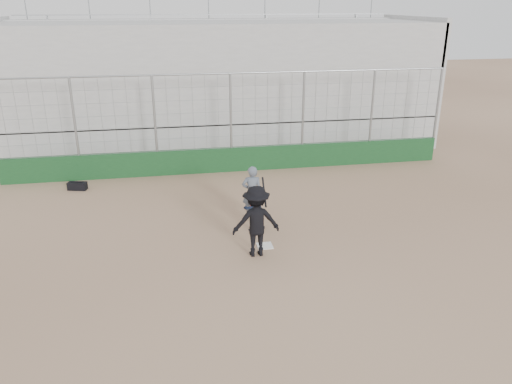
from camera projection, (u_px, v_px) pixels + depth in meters
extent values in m
plane|color=brown|center=(265.00, 246.00, 14.38)|extent=(90.00, 90.00, 0.00)
cube|color=white|center=(265.00, 246.00, 14.38)|extent=(0.44, 0.44, 0.02)
cube|color=#123B1A|center=(232.00, 159.00, 20.64)|extent=(18.00, 0.25, 1.00)
cylinder|color=gray|center=(231.00, 124.00, 20.11)|extent=(0.10, 0.10, 4.00)
cylinder|color=gray|center=(436.00, 115.00, 21.63)|extent=(0.10, 0.10, 4.00)
cylinder|color=gray|center=(230.00, 73.00, 19.39)|extent=(18.00, 0.07, 0.07)
cube|color=#A1A1A1|center=(218.00, 125.00, 25.08)|extent=(20.00, 6.70, 1.60)
cube|color=#A1A1A1|center=(217.00, 66.00, 24.05)|extent=(20.00, 6.70, 4.20)
cube|color=#A1A1A1|center=(408.00, 78.00, 26.02)|extent=(0.25, 6.70, 6.10)
imported|color=black|center=(256.00, 221.00, 13.58)|extent=(1.31, 0.76, 2.02)
cylinder|color=black|center=(264.00, 192.00, 13.48)|extent=(0.07, 0.57, 0.71)
imported|color=black|center=(254.00, 216.00, 15.25)|extent=(0.81, 0.69, 0.95)
sphere|color=maroon|center=(254.00, 204.00, 15.11)|extent=(0.28, 0.28, 0.28)
imported|color=slate|center=(252.00, 195.00, 15.97)|extent=(0.69, 0.50, 1.60)
cube|color=black|center=(77.00, 186.00, 18.67)|extent=(0.74, 0.45, 0.29)
cylinder|color=black|center=(77.00, 182.00, 18.61)|extent=(0.44, 0.15, 0.04)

